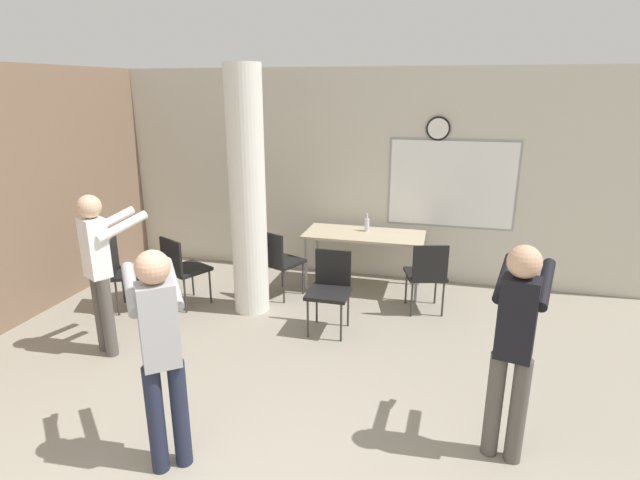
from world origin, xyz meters
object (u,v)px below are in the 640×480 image
object	(u,v)px
chair_table_front	(330,285)
bottle_on_table	(367,224)
chair_table_left	(278,259)
person_playing_front	(160,345)
person_playing_side	(515,337)
person_watching_back	(100,263)
chair_by_left_wall	(127,268)
chair_table_right	(427,272)
folding_table	(364,237)
chair_near_pillar	(182,266)

from	to	relation	value
chair_table_front	bottle_on_table	bearing A→B (deg)	83.25
chair_table_left	person_playing_front	distance (m)	3.02
person_playing_side	chair_table_front	bearing A→B (deg)	136.05
bottle_on_table	person_watching_back	distance (m)	3.25
chair_table_front	chair_by_left_wall	xyz separation A→B (m)	(-2.44, -0.09, 0.00)
chair_table_front	chair_table_right	bearing A→B (deg)	34.60
folding_table	chair_table_right	size ratio (longest dim) A/B	1.76
person_playing_front	chair_table_right	bearing A→B (deg)	61.88
chair_near_pillar	person_watching_back	distance (m)	1.27
bottle_on_table	chair_by_left_wall	bearing A→B (deg)	-150.64
chair_table_front	person_playing_front	bearing A→B (deg)	-104.69
person_watching_back	bottle_on_table	bearing A→B (deg)	47.75
folding_table	person_playing_side	distance (m)	3.24
chair_table_left	chair_by_left_wall	world-z (taller)	same
person_playing_front	chair_near_pillar	bearing A→B (deg)	117.22
bottle_on_table	chair_table_front	size ratio (longest dim) A/B	0.27
folding_table	person_watching_back	world-z (taller)	person_watching_back
chair_near_pillar	chair_table_front	size ratio (longest dim) A/B	1.00
folding_table	person_playing_front	xyz separation A→B (m)	(-0.75, -3.54, 0.25)
folding_table	chair_near_pillar	xyz separation A→B (m)	(-2.00, -1.11, -0.18)
bottle_on_table	chair_table_front	bearing A→B (deg)	-96.75
chair_table_left	chair_by_left_wall	distance (m)	1.79
chair_table_front	person_playing_side	bearing A→B (deg)	-43.95
chair_table_right	chair_by_left_wall	distance (m)	3.51
bottle_on_table	person_playing_front	bearing A→B (deg)	-101.76
chair_table_right	chair_near_pillar	size ratio (longest dim) A/B	1.00
chair_table_right	chair_table_left	bearing A→B (deg)	179.73
chair_near_pillar	chair_table_front	distance (m)	1.86
person_watching_back	chair_near_pillar	bearing A→B (deg)	81.68
person_playing_front	person_playing_side	distance (m)	2.36
chair_table_right	chair_by_left_wall	bearing A→B (deg)	-167.33
chair_near_pillar	chair_by_left_wall	size ratio (longest dim) A/B	1.00
folding_table	person_playing_front	size ratio (longest dim) A/B	0.96
chair_table_right	chair_by_left_wall	xyz separation A→B (m)	(-3.42, -0.77, 0.00)
chair_table_front	chair_table_left	size ratio (longest dim) A/B	1.00
folding_table	person_watching_back	bearing A→B (deg)	-133.55
bottle_on_table	person_watching_back	world-z (taller)	person_watching_back
chair_near_pillar	person_playing_front	distance (m)	2.77
chair_by_left_wall	person_watching_back	xyz separation A→B (m)	(0.42, -0.94, 0.44)
chair_table_front	chair_near_pillar	bearing A→B (deg)	175.56
chair_table_left	person_playing_front	size ratio (longest dim) A/B	0.54
chair_table_front	person_watching_back	bearing A→B (deg)	-152.96
person_watching_back	chair_by_left_wall	bearing A→B (deg)	113.84
chair_table_front	chair_table_left	xyz separation A→B (m)	(-0.83, 0.69, 0.00)
bottle_on_table	chair_table_right	world-z (taller)	bottle_on_table
folding_table	person_playing_side	bearing A→B (deg)	-62.16
chair_table_right	person_watching_back	world-z (taller)	person_watching_back
person_watching_back	person_playing_side	world-z (taller)	person_watching_back
bottle_on_table	person_watching_back	size ratio (longest dim) A/B	0.15
bottle_on_table	chair_table_left	size ratio (longest dim) A/B	0.27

